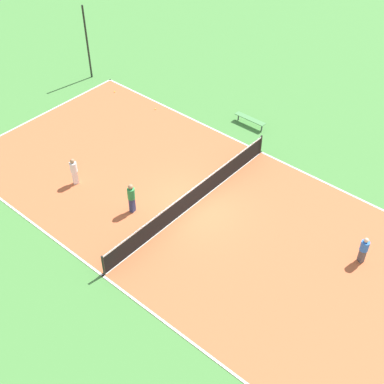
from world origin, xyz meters
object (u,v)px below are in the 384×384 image
Objects in this scene: tennis_net at (192,197)px; player_near_blue at (364,249)px; tennis_ball_near_net at (114,92)px; fence_post_back_right at (87,43)px; player_near_white at (74,170)px; bench at (250,119)px; player_far_green at (131,196)px; tennis_ball_left_sideline at (155,109)px.

player_near_blue is at bearing -74.95° from tennis_net.
fence_post_back_right is at bearing 81.45° from tennis_ball_near_net.
player_near_white is 22.11× the size of tennis_ball_near_net.
bench is 1.21× the size of player_far_green.
bench is 0.41× the size of fence_post_back_right.
fence_post_back_right is (3.12, 20.85, 1.60)m from player_near_blue.
fence_post_back_right is (-2.19, 11.14, 1.99)m from bench.
tennis_net is 7.65m from bench.
player_near_blue reaches higher than tennis_ball_near_net.
tennis_ball_left_sideline is at bearing 26.79° from player_far_green.
bench is at bearing -78.86° from fence_post_back_right.
player_near_white is (-4.58, 13.21, 0.09)m from player_near_blue.
player_near_white reaches higher than bench.
player_far_green is at bearing -122.92° from fence_post_back_right.
tennis_ball_near_net is (6.89, 8.67, -0.88)m from player_far_green.
tennis_ball_left_sideline is (2.94, 14.93, -0.72)m from player_near_blue.
player_near_blue is (2.07, -7.71, 0.20)m from tennis_net.
fence_post_back_right is at bearing 46.98° from player_far_green.
player_near_white is at bearing -135.23° from fence_post_back_right.
tennis_net is 7.99m from player_near_blue.
bench is at bearing 178.31° from player_near_blue.
tennis_ball_left_sideline is 3.34m from tennis_ball_near_net.
player_near_white is at bearing 114.50° from tennis_net.
player_far_green is 23.71× the size of tennis_ball_near_net.
tennis_ball_near_net is at bearing -98.55° from fence_post_back_right.
bench reaches higher than tennis_ball_left_sideline.
player_near_blue is 21.14m from fence_post_back_right.
player_near_white reaches higher than tennis_ball_left_sideline.
tennis_ball_left_sideline is at bearing -164.16° from player_near_blue.
player_near_white is at bearing 86.44° from player_far_green.
player_near_blue is at bearing -101.14° from tennis_ball_left_sideline.
player_near_white is (-2.50, 5.50, 0.28)m from tennis_net.
player_far_green is (-9.47, -0.11, 0.54)m from bench.
bench is at bearing -9.43° from player_far_green.
player_near_white is 10.95m from fence_post_back_right.
tennis_ball_left_sideline is 1.00× the size of tennis_ball_near_net.
tennis_ball_near_net is at bearing -161.52° from player_near_blue.
bench is 11.52m from fence_post_back_right.
tennis_net is at bearing -52.14° from player_far_green.
tennis_net is 165.52× the size of tennis_ball_left_sideline.
player_near_white reaches higher than tennis_ball_near_net.
player_near_blue is 18.48m from tennis_ball_near_net.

